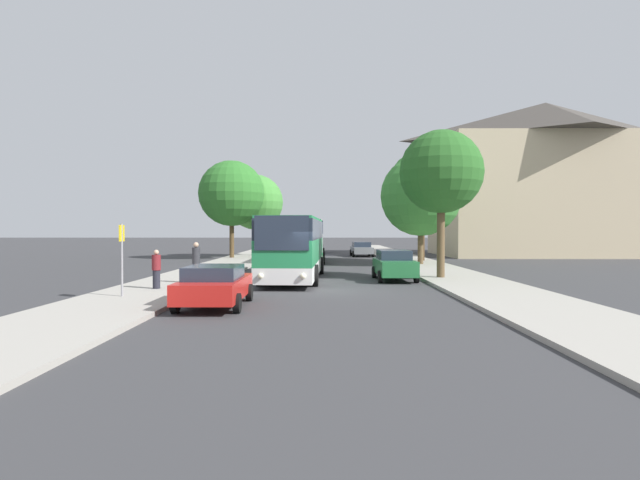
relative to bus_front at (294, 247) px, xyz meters
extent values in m
plane|color=#38383A|center=(1.52, -4.81, -1.71)|extent=(300.00, 300.00, 0.00)
cube|color=#A39E93|center=(-5.48, -4.81, -1.64)|extent=(4.00, 120.00, 0.15)
cube|color=#A39E93|center=(8.52, -4.81, -1.64)|extent=(4.00, 120.00, 0.15)
cube|color=#C6B28E|center=(24.02, 24.92, 4.08)|extent=(21.03, 12.98, 11.58)
pyramid|color=#423D38|center=(24.02, 24.92, 11.82)|extent=(21.03, 12.98, 3.89)
cube|color=silver|center=(0.00, 0.02, -1.09)|extent=(2.93, 10.60, 0.70)
cube|color=#23844C|center=(0.00, 0.02, -0.16)|extent=(2.93, 10.60, 1.15)
cube|color=#232D3D|center=(0.00, 0.02, 0.89)|extent=(2.95, 10.39, 0.95)
cube|color=#23844C|center=(0.00, 0.02, 1.42)|extent=(2.87, 10.39, 0.12)
cube|color=#232D3D|center=(-0.20, -5.27, 0.74)|extent=(2.28, 0.15, 1.45)
sphere|color=#F4EAC1|center=(-1.09, -5.25, -1.05)|extent=(0.24, 0.24, 0.24)
sphere|color=#F4EAC1|center=(0.68, -5.32, -1.05)|extent=(0.24, 0.24, 0.24)
cylinder|color=black|center=(-1.38, -3.09, -1.21)|extent=(0.34, 1.01, 1.00)
cylinder|color=black|center=(1.14, -3.18, -1.21)|extent=(0.34, 1.01, 1.00)
cylinder|color=black|center=(-1.14, 3.21, -1.21)|extent=(0.34, 1.01, 1.00)
cylinder|color=black|center=(1.39, 3.12, -1.21)|extent=(0.34, 1.01, 1.00)
cube|color=#238942|center=(0.22, 14.79, -1.09)|extent=(2.54, 11.95, 0.70)
cube|color=silver|center=(0.22, 14.79, -0.08)|extent=(2.54, 11.95, 1.31)
cube|color=#232D3D|center=(0.22, 14.79, 1.05)|extent=(2.56, 11.72, 0.95)
cube|color=silver|center=(0.22, 14.79, 1.59)|extent=(2.49, 11.72, 0.12)
cube|color=#232D3D|center=(0.24, 8.79, 0.90)|extent=(2.25, 0.07, 1.45)
sphere|color=#F4EAC1|center=(-0.64, 8.77, -1.05)|extent=(0.24, 0.24, 0.24)
sphere|color=#F4EAC1|center=(1.12, 8.77, -1.05)|extent=(0.24, 0.24, 0.24)
cylinder|color=black|center=(-1.02, 11.20, -1.21)|extent=(0.30, 1.00, 1.00)
cylinder|color=black|center=(1.48, 11.21, -1.21)|extent=(0.30, 1.00, 1.00)
cylinder|color=black|center=(-1.04, 18.37, -1.21)|extent=(0.30, 1.00, 1.00)
cylinder|color=black|center=(1.46, 18.38, -1.21)|extent=(0.30, 1.00, 1.00)
cube|color=#2D519E|center=(0.00, 28.47, -1.09)|extent=(2.77, 10.72, 0.70)
cube|color=silver|center=(0.00, 28.47, -0.17)|extent=(2.77, 10.72, 1.14)
cube|color=#232D3D|center=(0.00, 28.47, 0.87)|extent=(2.79, 10.50, 0.95)
cube|color=silver|center=(0.00, 28.47, 1.41)|extent=(2.71, 10.50, 0.12)
cube|color=#232D3D|center=(-0.18, 23.12, 0.72)|extent=(2.17, 0.13, 1.45)
sphere|color=#F4EAC1|center=(-1.02, 23.13, -1.05)|extent=(0.24, 0.24, 0.24)
sphere|color=#F4EAC1|center=(0.66, 23.07, -1.05)|extent=(0.24, 0.24, 0.24)
cylinder|color=black|center=(-1.31, 25.32, -1.21)|extent=(0.33, 1.01, 1.00)
cylinder|color=black|center=(1.10, 25.24, -1.21)|extent=(0.33, 1.01, 1.00)
cylinder|color=black|center=(-1.09, 31.70, -1.21)|extent=(0.33, 1.01, 1.00)
cylinder|color=black|center=(1.32, 31.62, -1.21)|extent=(0.33, 1.01, 1.00)
cube|color=red|center=(-2.10, -9.24, -1.08)|extent=(1.95, 4.33, 0.64)
cube|color=#232D3D|center=(-2.09, -9.42, -0.54)|extent=(1.70, 2.26, 0.44)
cylinder|color=black|center=(-3.06, -7.92, -1.40)|extent=(0.21, 0.62, 0.62)
cylinder|color=black|center=(-1.15, -7.90, -1.40)|extent=(0.21, 0.62, 0.62)
cylinder|color=black|center=(-3.04, -10.59, -1.40)|extent=(0.21, 0.62, 0.62)
cylinder|color=black|center=(-1.13, -10.57, -1.40)|extent=(0.21, 0.62, 0.62)
cube|color=#236B38|center=(5.15, -0.43, -1.03)|extent=(1.82, 4.18, 0.75)
cube|color=#232D3D|center=(5.15, -0.26, -0.41)|extent=(1.58, 2.18, 0.48)
cylinder|color=black|center=(6.05, -1.70, -1.40)|extent=(0.21, 0.62, 0.62)
cylinder|color=black|center=(4.29, -1.73, -1.40)|extent=(0.21, 0.62, 0.62)
cylinder|color=black|center=(6.02, 0.87, -1.40)|extent=(0.21, 0.62, 0.62)
cylinder|color=black|center=(4.26, 0.85, -1.40)|extent=(0.21, 0.62, 0.62)
cube|color=slate|center=(5.25, 22.89, -1.09)|extent=(2.00, 4.46, 0.62)
cube|color=#232D3D|center=(5.25, 23.06, -0.54)|extent=(1.71, 2.34, 0.49)
cylinder|color=black|center=(6.23, 21.56, -1.40)|extent=(0.22, 0.63, 0.62)
cylinder|color=black|center=(4.38, 21.49, -1.40)|extent=(0.22, 0.63, 0.62)
cylinder|color=black|center=(6.13, 24.28, -1.40)|extent=(0.22, 0.63, 0.62)
cylinder|color=black|center=(4.28, 24.22, -1.40)|extent=(0.22, 0.63, 0.62)
cylinder|color=gray|center=(-5.83, -7.77, -0.23)|extent=(0.08, 0.08, 2.66)
cube|color=yellow|center=(-5.83, -7.77, 0.74)|extent=(0.03, 0.45, 0.60)
cylinder|color=#23232D|center=(-5.38, -5.38, -1.18)|extent=(0.30, 0.30, 0.76)
cylinder|color=maroon|center=(-5.38, -5.38, -0.48)|extent=(0.36, 0.36, 0.64)
sphere|color=tan|center=(-5.38, -5.38, -0.06)|extent=(0.21, 0.21, 0.21)
cylinder|color=#23232D|center=(-4.28, -3.22, -1.12)|extent=(0.30, 0.30, 0.89)
cylinder|color=#333338|center=(-4.28, -3.22, -0.31)|extent=(0.36, 0.36, 0.74)
sphere|color=tan|center=(-4.28, -3.22, 0.18)|extent=(0.24, 0.24, 0.24)
cylinder|color=#47331E|center=(-5.06, 22.34, 0.00)|extent=(0.40, 0.40, 3.13)
sphere|color=#428938|center=(-5.06, 22.34, 3.56)|extent=(5.33, 5.33, 5.33)
cylinder|color=#513D23|center=(-6.59, 18.09, 0.18)|extent=(0.40, 0.40, 3.49)
sphere|color=#2D7028|center=(-6.59, 18.09, 4.10)|extent=(5.79, 5.79, 5.79)
cylinder|color=brown|center=(8.49, 9.87, -0.20)|extent=(0.40, 0.40, 2.72)
sphere|color=#387F33|center=(8.49, 9.87, 3.31)|extent=(5.75, 5.75, 5.75)
cylinder|color=#47331E|center=(9.36, 13.74, 0.47)|extent=(0.40, 0.40, 4.06)
sphere|color=#387F33|center=(9.36, 13.74, 4.50)|extent=(5.34, 5.34, 5.34)
cylinder|color=brown|center=(7.56, -0.28, 0.34)|extent=(0.40, 0.40, 3.81)
sphere|color=#286023|center=(7.56, -0.28, 3.85)|extent=(4.26, 4.26, 4.26)
camera|label=1|loc=(1.55, -25.89, 0.85)|focal=28.00mm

